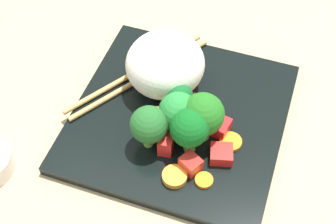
{
  "coord_description": "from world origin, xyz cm",
  "views": [
    {
      "loc": [
        35.36,
        9.57,
        48.85
      ],
      "look_at": [
        1.66,
        -0.96,
        3.32
      ],
      "focal_mm": 52.06,
      "sensor_mm": 36.0,
      "label": 1
    }
  ],
  "objects": [
    {
      "name": "carrot_slice_2",
      "position": [
        8.3,
        5.3,
        1.54
      ],
      "size": [
        2.69,
        2.69,
        0.43
      ],
      "primitive_type": "cylinder",
      "rotation": [
        0.0,
        0.0,
        5.11
      ],
      "color": "orange",
      "rests_on": "square_plate"
    },
    {
      "name": "broccoli_floret_3",
      "position": [
        5.3,
        -2.07,
        4.97
      ],
      "size": [
        4.37,
        4.37,
        6.01
      ],
      "color": "#6EAD49",
      "rests_on": "square_plate"
    },
    {
      "name": "carrot_slice_0",
      "position": [
        2.39,
        6.98,
        1.57
      ],
      "size": [
        3.17,
        3.17,
        0.49
      ],
      "primitive_type": "cylinder",
      "rotation": [
        0.0,
        0.0,
        1.34
      ],
      "color": "orange",
      "rests_on": "square_plate"
    },
    {
      "name": "pepper_chunk_2",
      "position": [
        1.08,
        5.28,
        2.16
      ],
      "size": [
        2.88,
        2.69,
        1.68
      ],
      "primitive_type": "cube",
      "rotation": [
        0.0,
        0.0,
        2.92
      ],
      "color": "red",
      "rests_on": "square_plate"
    },
    {
      "name": "broccoli_floret_2",
      "position": [
        2.44,
        3.37,
        5.33
      ],
      "size": [
        5.0,
        5.0,
        6.76
      ],
      "color": "#82BB4F",
      "rests_on": "square_plate"
    },
    {
      "name": "broccoli_floret_4",
      "position": [
        2.65,
        0.56,
        4.99
      ],
      "size": [
        4.59,
        4.59,
        6.25
      ],
      "color": "olive",
      "rests_on": "square_plate"
    },
    {
      "name": "chicken_piece_0",
      "position": [
        2.47,
        -2.01,
        2.51
      ],
      "size": [
        4.8,
        4.69,
        2.38
      ],
      "primitive_type": "ellipsoid",
      "rotation": [
        0.0,
        0.0,
        3.77
      ],
      "color": "tan",
      "rests_on": "square_plate"
    },
    {
      "name": "chopstick_pair",
      "position": [
        -4.22,
        -6.84,
        1.66
      ],
      "size": [
        19.1,
        14.08,
        0.67
      ],
      "rotation": [
        0.0,
        0.0,
        5.68
      ],
      "color": "tan",
      "rests_on": "square_plate"
    },
    {
      "name": "ground_plane",
      "position": [
        0.0,
        0.0,
        -1.0
      ],
      "size": [
        110.0,
        110.0,
        2.0
      ],
      "primitive_type": "cube",
      "color": "tan"
    },
    {
      "name": "square_plate",
      "position": [
        0.0,
        0.0,
        0.66
      ],
      "size": [
        26.09,
        26.09,
        1.32
      ],
      "primitive_type": "cube",
      "rotation": [
        0.0,
        0.0,
        -0.03
      ],
      "color": "black",
      "rests_on": "ground_plane"
    },
    {
      "name": "carrot_slice_1",
      "position": [
        8.9,
        2.07,
        1.7
      ],
      "size": [
        3.05,
        3.05,
        0.75
      ],
      "primitive_type": "cylinder",
      "rotation": [
        0.0,
        0.0,
        4.79
      ],
      "color": "orange",
      "rests_on": "square_plate"
    },
    {
      "name": "broccoli_floret_0",
      "position": [
        4.64,
        2.46,
        5.34
      ],
      "size": [
        4.47,
        4.47,
        6.47
      ],
      "color": "#7DC05F",
      "rests_on": "square_plate"
    },
    {
      "name": "pepper_chunk_4",
      "position": [
        5.58,
        0.13,
        2.51
      ],
      "size": [
        2.23,
        1.84,
        2.38
      ],
      "primitive_type": "cube",
      "rotation": [
        0.0,
        0.0,
        0.11
      ],
      "color": "red",
      "rests_on": "square_plate"
    },
    {
      "name": "pepper_chunk_0",
      "position": [
        4.7,
        6.37,
        2.05
      ],
      "size": [
        3.02,
        3.06,
        1.45
      ],
      "primitive_type": "cube",
      "rotation": [
        0.0,
        0.0,
        0.23
      ],
      "color": "red",
      "rests_on": "square_plate"
    },
    {
      "name": "pepper_chunk_1",
      "position": [
        7.18,
        3.43,
        2.27
      ],
      "size": [
        2.79,
        2.89,
        1.89
      ],
      "primitive_type": "cube",
      "rotation": [
        0.0,
        0.0,
        4.18
      ],
      "color": "red",
      "rests_on": "square_plate"
    },
    {
      "name": "pepper_chunk_3",
      "position": [
        -1.41,
        1.82,
        2.03
      ],
      "size": [
        2.78,
        2.99,
        1.41
      ],
      "primitive_type": "cube",
      "rotation": [
        0.0,
        0.0,
        4.31
      ],
      "color": "red",
      "rests_on": "square_plate"
    },
    {
      "name": "rice_mound",
      "position": [
        -4.11,
        -3.12,
        5.05
      ],
      "size": [
        12.09,
        11.97,
        7.45
      ],
      "primitive_type": "ellipsoid",
      "rotation": [
        0.0,
        0.0,
        2.89
      ],
      "color": "white",
      "rests_on": "square_plate"
    },
    {
      "name": "broccoli_floret_1",
      "position": [
        0.12,
        0.36,
        4.24
      ],
      "size": [
        3.23,
        3.23,
        5.0
      ],
      "color": "#7AC05A",
      "rests_on": "square_plate"
    },
    {
      "name": "chicken_piece_2",
      "position": [
        0.13,
        3.49,
        2.46
      ],
      "size": [
        3.25,
        2.6,
        2.27
      ],
      "primitive_type": "ellipsoid",
      "rotation": [
        0.0,
        0.0,
        3.19
      ],
      "color": "#B38444",
      "rests_on": "square_plate"
    }
  ]
}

